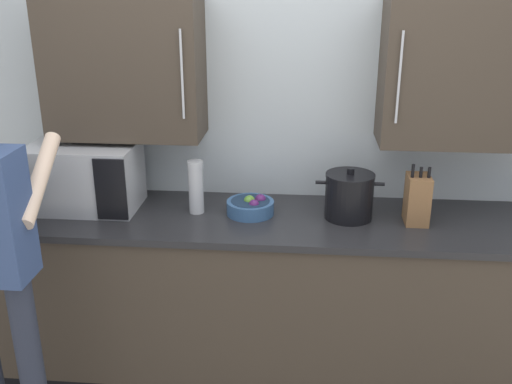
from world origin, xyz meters
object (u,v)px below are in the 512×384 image
knife_block (417,199)px  thermos_flask (196,187)px  stock_pot (349,196)px  microwave_oven (78,177)px  fruit_bowl (251,206)px

knife_block → thermos_flask: bearing=178.3°
knife_block → thermos_flask: knife_block is taller
stock_pot → thermos_flask: (-0.77, 0.00, 0.02)m
knife_block → stock_pot: knife_block is taller
microwave_oven → knife_block: size_ratio=2.43×
microwave_oven → fruit_bowl: microwave_oven is taller
knife_block → fruit_bowl: size_ratio=1.27×
stock_pot → thermos_flask: thermos_flask is taller
stock_pot → thermos_flask: size_ratio=1.22×
stock_pot → fruit_bowl: bearing=179.5°
microwave_oven → fruit_bowl: (0.90, -0.00, -0.13)m
thermos_flask → knife_block: bearing=-1.7°
stock_pot → microwave_oven: bearing=179.7°
fruit_bowl → thermos_flask: (-0.28, -0.00, 0.10)m
knife_block → stock_pot: 0.33m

